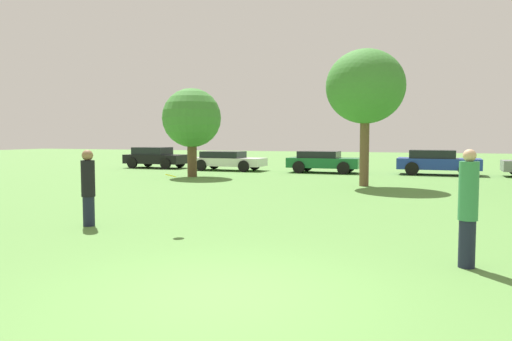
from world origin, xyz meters
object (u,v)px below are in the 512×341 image
(parked_car_green, at_px, (323,161))
(frisbee, at_px, (171,176))
(parked_car_black, at_px, (155,157))
(person_thrower, at_px, (88,187))
(tree_1, at_px, (365,87))
(parked_car_white, at_px, (227,160))
(person_catcher, at_px, (468,207))
(parked_car_blue, at_px, (437,162))
(tree_0, at_px, (192,118))

(parked_car_green, bearing_deg, frisbee, -87.50)
(parked_car_black, height_order, parked_car_green, parked_car_black)
(parked_car_black, bearing_deg, person_thrower, -61.93)
(frisbee, xyz_separation_m, tree_1, (2.59, 11.52, 2.88))
(parked_car_black, bearing_deg, parked_car_white, -4.95)
(frisbee, distance_m, parked_car_black, 22.25)
(person_catcher, bearing_deg, frisbee, -2.43)
(person_thrower, relative_size, parked_car_white, 0.39)
(person_catcher, xyz_separation_m, parked_car_black, (-17.85, 19.66, -0.24))
(tree_1, bearing_deg, person_catcher, -75.24)
(frisbee, bearing_deg, parked_car_black, 122.60)
(parked_car_white, bearing_deg, parked_car_green, 2.10)
(parked_car_green, bearing_deg, tree_1, -64.29)
(person_thrower, relative_size, parked_car_blue, 0.41)
(frisbee, relative_size, parked_car_blue, 0.06)
(tree_0, bearing_deg, parked_car_black, 135.67)
(tree_1, xyz_separation_m, parked_car_blue, (2.90, 7.44, -3.40))
(parked_car_white, relative_size, parked_car_blue, 1.05)
(person_catcher, bearing_deg, parked_car_green, -64.89)
(tree_1, relative_size, parked_car_black, 1.41)
(frisbee, distance_m, parked_car_white, 19.40)
(person_catcher, relative_size, tree_1, 0.33)
(parked_car_white, bearing_deg, person_thrower, -75.90)
(person_thrower, xyz_separation_m, person_catcher, (8.05, -0.91, 0.05))
(tree_0, bearing_deg, parked_car_blue, 25.36)
(parked_car_white, distance_m, parked_car_green, 5.95)
(person_catcher, xyz_separation_m, tree_1, (-3.28, 12.44, 3.15))
(parked_car_white, height_order, parked_car_blue, parked_car_blue)
(frisbee, relative_size, parked_car_black, 0.06)
(person_catcher, bearing_deg, parked_car_blue, -82.45)
(person_catcher, height_order, parked_car_white, person_catcher)
(frisbee, bearing_deg, parked_car_blue, 73.86)
(person_thrower, bearing_deg, frisbee, 6.62)
(parked_car_black, relative_size, parked_car_white, 0.90)
(parked_car_white, bearing_deg, parked_car_blue, 3.92)
(parked_car_white, bearing_deg, tree_0, -87.48)
(frisbee, relative_size, parked_car_white, 0.06)
(tree_0, height_order, parked_car_white, tree_0)
(person_catcher, distance_m, parked_car_white, 22.85)
(person_catcher, bearing_deg, tree_1, -68.78)
(tree_1, bearing_deg, tree_0, 168.77)
(person_thrower, height_order, person_catcher, person_catcher)
(tree_0, xyz_separation_m, parked_car_black, (-5.56, 5.43, -2.28))
(person_thrower, bearing_deg, tree_1, 73.97)
(person_catcher, bearing_deg, parked_car_black, -41.30)
(frisbee, height_order, tree_0, tree_0)
(tree_1, distance_m, parked_car_green, 8.35)
(person_thrower, height_order, tree_0, tree_0)
(tree_0, height_order, parked_car_black, tree_0)
(tree_1, relative_size, parked_car_white, 1.27)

